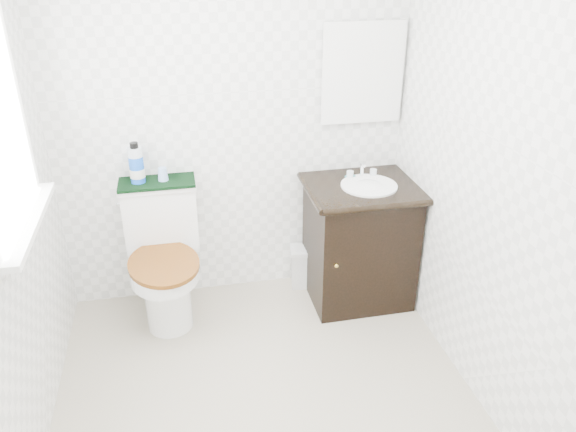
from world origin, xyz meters
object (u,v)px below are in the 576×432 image
object	(u,v)px
toilet	(165,263)
trash_bin	(305,266)
cup	(163,174)
vanity	(359,239)
mouthwash_bottle	(136,164)

from	to	relation	value
toilet	trash_bin	size ratio (longest dim) A/B	2.94
cup	toilet	bearing A→B (deg)	-107.15
trash_bin	vanity	bearing A→B (deg)	-31.84
vanity	cup	world-z (taller)	cup
mouthwash_bottle	trash_bin	bearing A→B (deg)	0.20
mouthwash_bottle	cup	world-z (taller)	mouthwash_bottle
toilet	vanity	world-z (taller)	vanity
vanity	mouthwash_bottle	bearing A→B (deg)	171.92
vanity	trash_bin	size ratio (longest dim) A/B	3.15
toilet	trash_bin	bearing A→B (deg)	8.24
mouthwash_bottle	vanity	bearing A→B (deg)	-8.08
toilet	mouthwash_bottle	world-z (taller)	mouthwash_bottle
trash_bin	mouthwash_bottle	bearing A→B (deg)	-179.80
vanity	mouthwash_bottle	world-z (taller)	mouthwash_bottle
trash_bin	toilet	bearing A→B (deg)	-171.76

